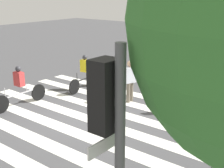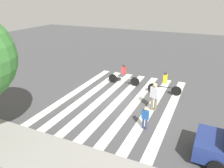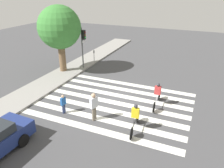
{
  "view_description": "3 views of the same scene",
  "coord_description": "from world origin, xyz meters",
  "px_view_note": "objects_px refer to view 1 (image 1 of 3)",
  "views": [
    {
      "loc": [
        7.54,
        7.3,
        4.4
      ],
      "look_at": [
        -0.87,
        0.62,
        1.17
      ],
      "focal_mm": 50.0,
      "sensor_mm": 36.0,
      "label": 1
    },
    {
      "loc": [
        -4.94,
        11.7,
        6.32
      ],
      "look_at": [
        0.59,
        -0.27,
        0.94
      ],
      "focal_mm": 35.0,
      "sensor_mm": 36.0,
      "label": 2
    },
    {
      "loc": [
        -12.11,
        -5.01,
        7.28
      ],
      "look_at": [
        1.0,
        0.66,
        0.87
      ],
      "focal_mm": 35.0,
      "sensor_mm": 36.0,
      "label": 3
    }
  ],
  "objects_px": {
    "pedestrian_adult_yellow_jacket": "(130,79)",
    "pedestrian_adult_tall_backpack": "(178,95)",
    "traffic_light": "(110,142)",
    "cyclist_near_curb": "(20,85)",
    "cyclist_far_lane": "(85,71)"
  },
  "relations": [
    {
      "from": "traffic_light",
      "to": "pedestrian_adult_yellow_jacket",
      "type": "height_order",
      "value": "traffic_light"
    },
    {
      "from": "pedestrian_adult_yellow_jacket",
      "to": "pedestrian_adult_tall_backpack",
      "type": "relative_size",
      "value": 1.38
    },
    {
      "from": "pedestrian_adult_tall_backpack",
      "to": "pedestrian_adult_yellow_jacket",
      "type": "bearing_deg",
      "value": -77.23
    },
    {
      "from": "traffic_light",
      "to": "cyclist_near_curb",
      "type": "xyz_separation_m",
      "value": [
        -4.29,
        -7.96,
        -1.86
      ]
    },
    {
      "from": "traffic_light",
      "to": "cyclist_near_curb",
      "type": "bearing_deg",
      "value": -118.31
    },
    {
      "from": "traffic_light",
      "to": "pedestrian_adult_yellow_jacket",
      "type": "relative_size",
      "value": 2.25
    },
    {
      "from": "traffic_light",
      "to": "cyclist_far_lane",
      "type": "bearing_deg",
      "value": -135.03
    },
    {
      "from": "traffic_light",
      "to": "pedestrian_adult_tall_backpack",
      "type": "xyz_separation_m",
      "value": [
        -7.5,
        -2.84,
        -2.02
      ]
    },
    {
      "from": "pedestrian_adult_yellow_jacket",
      "to": "cyclist_far_lane",
      "type": "relative_size",
      "value": 0.76
    },
    {
      "from": "pedestrian_adult_yellow_jacket",
      "to": "pedestrian_adult_tall_backpack",
      "type": "height_order",
      "value": "pedestrian_adult_yellow_jacket"
    },
    {
      "from": "traffic_light",
      "to": "cyclist_far_lane",
      "type": "xyz_separation_m",
      "value": [
        -7.48,
        -7.47,
        -1.86
      ]
    },
    {
      "from": "pedestrian_adult_tall_backpack",
      "to": "cyclist_near_curb",
      "type": "bearing_deg",
      "value": -47.67
    },
    {
      "from": "traffic_light",
      "to": "pedestrian_adult_yellow_jacket",
      "type": "bearing_deg",
      "value": -146.39
    },
    {
      "from": "traffic_light",
      "to": "pedestrian_adult_tall_backpack",
      "type": "distance_m",
      "value": 8.28
    },
    {
      "from": "cyclist_far_lane",
      "to": "cyclist_near_curb",
      "type": "xyz_separation_m",
      "value": [
        3.19,
        -0.49,
        0.0
      ]
    }
  ]
}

